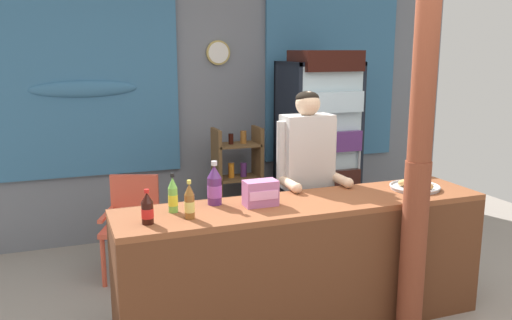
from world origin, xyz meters
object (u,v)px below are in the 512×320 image
(bottle_shelf_rack, at_px, (238,181))
(soda_bottle_iced_tea, at_px, (189,202))
(shopkeeper, at_px, (307,169))
(soda_bottle_cola, at_px, (147,209))
(plastic_lawn_chair, at_px, (132,220))
(pastry_tray, at_px, (415,186))
(stall_counter, at_px, (311,255))
(soda_bottle_lime_soda, at_px, (173,196))
(snack_box_wafer, at_px, (261,193))
(timber_post, at_px, (418,169))
(drink_fridge, at_px, (320,136))
(soda_bottle_grape_soda, at_px, (214,186))

(bottle_shelf_rack, relative_size, soda_bottle_iced_tea, 4.71)
(shopkeeper, relative_size, soda_bottle_cola, 7.58)
(plastic_lawn_chair, bearing_deg, pastry_tray, -33.73)
(shopkeeper, height_order, soda_bottle_iced_tea, shopkeeper)
(stall_counter, distance_m, plastic_lawn_chair, 1.73)
(soda_bottle_lime_soda, bearing_deg, bottle_shelf_rack, 59.85)
(plastic_lawn_chair, distance_m, shopkeeper, 1.58)
(stall_counter, xyz_separation_m, shopkeeper, (0.25, 0.59, 0.46))
(plastic_lawn_chair, bearing_deg, bottle_shelf_rack, 26.02)
(plastic_lawn_chair, xyz_separation_m, pastry_tray, (1.92, -1.28, 0.44))
(soda_bottle_iced_tea, bearing_deg, snack_box_wafer, 11.88)
(timber_post, bearing_deg, stall_counter, 155.19)
(soda_bottle_lime_soda, bearing_deg, timber_post, -17.37)
(timber_post, distance_m, soda_bottle_cola, 1.74)
(drink_fridge, xyz_separation_m, pastry_tray, (-0.05, -1.64, -0.12))
(timber_post, bearing_deg, soda_bottle_cola, 170.13)
(stall_counter, xyz_separation_m, bottle_shelf_rack, (0.13, 1.96, 0.04))
(drink_fridge, relative_size, plastic_lawn_chair, 2.23)
(plastic_lawn_chair, height_order, soda_bottle_grape_soda, soda_bottle_grape_soda)
(soda_bottle_grape_soda, height_order, soda_bottle_iced_tea, soda_bottle_grape_soda)
(drink_fridge, bearing_deg, soda_bottle_lime_soda, -139.70)
(soda_bottle_cola, bearing_deg, bottle_shelf_rack, 57.93)
(timber_post, bearing_deg, pastry_tray, 54.28)
(stall_counter, distance_m, timber_post, 0.92)
(timber_post, bearing_deg, shopkeeper, 113.06)
(plastic_lawn_chair, bearing_deg, timber_post, -46.13)
(stall_counter, distance_m, soda_bottle_grape_soda, 0.81)
(stall_counter, relative_size, bottle_shelf_rack, 2.26)
(stall_counter, height_order, pastry_tray, pastry_tray)
(snack_box_wafer, bearing_deg, soda_bottle_cola, -171.22)
(soda_bottle_cola, bearing_deg, soda_bottle_lime_soda, 42.66)
(timber_post, distance_m, snack_box_wafer, 1.04)
(drink_fridge, height_order, soda_bottle_lime_soda, drink_fridge)
(plastic_lawn_chair, xyz_separation_m, snack_box_wafer, (0.69, -1.28, 0.50))
(stall_counter, distance_m, soda_bottle_cola, 1.17)
(stall_counter, bearing_deg, soda_bottle_lime_soda, 168.15)
(shopkeeper, height_order, pastry_tray, shopkeeper)
(bottle_shelf_rack, relative_size, shopkeeper, 0.71)
(drink_fridge, height_order, shopkeeper, drink_fridge)
(stall_counter, relative_size, timber_post, 1.06)
(stall_counter, xyz_separation_m, timber_post, (0.62, -0.29, 0.61))
(drink_fridge, bearing_deg, soda_bottle_grape_soda, -136.12)
(drink_fridge, bearing_deg, timber_post, -99.45)
(plastic_lawn_chair, distance_m, soda_bottle_cola, 1.48)
(soda_bottle_iced_tea, bearing_deg, timber_post, -12.04)
(plastic_lawn_chair, bearing_deg, soda_bottle_grape_soda, -70.23)
(soda_bottle_grape_soda, distance_m, soda_bottle_iced_tea, 0.33)
(soda_bottle_lime_soda, bearing_deg, snack_box_wafer, -5.76)
(shopkeeper, height_order, soda_bottle_lime_soda, shopkeeper)
(shopkeeper, bearing_deg, pastry_tray, -34.90)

